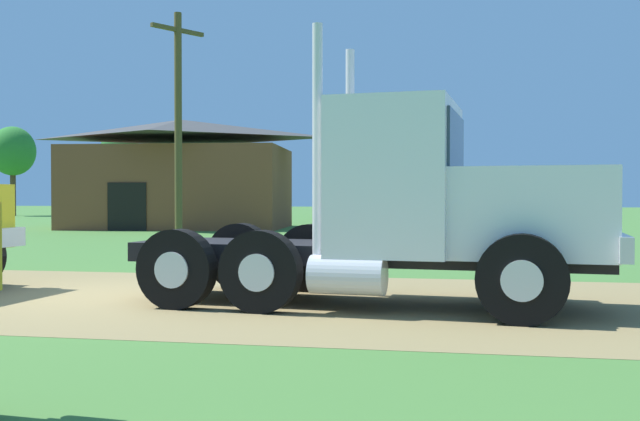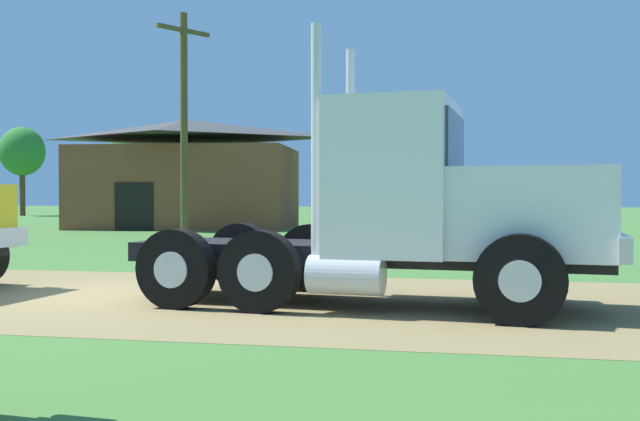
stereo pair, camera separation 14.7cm
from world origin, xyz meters
The scene contains 8 objects.
ground_plane centered at (0.00, 0.00, 0.00)m, with size 200.00×200.00×0.00m, color #457733.
dirt_track centered at (0.00, 0.00, 0.00)m, with size 120.00×6.66×0.01m, color olive.
truck_foreground_white centered at (4.93, -0.26, 1.36)m, with size 7.08×3.16×3.90m.
shed_building centered at (-8.09, 23.93, 2.59)m, with size 11.37×7.95×5.38m.
utility_pole_far centered at (-4.17, 13.68, 4.25)m, with size 1.27×1.95×7.99m.
tree_left centered at (-29.89, 43.13, 5.18)m, with size 3.60×3.60×7.21m.
tree_mid centered at (-18.25, 38.28, 4.28)m, with size 3.21×3.21×6.09m.
tree_right centered at (0.38, 41.81, 4.93)m, with size 4.77×4.77×7.58m.
Camera 2 is at (5.62, -10.78, 1.57)m, focal length 41.40 mm.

